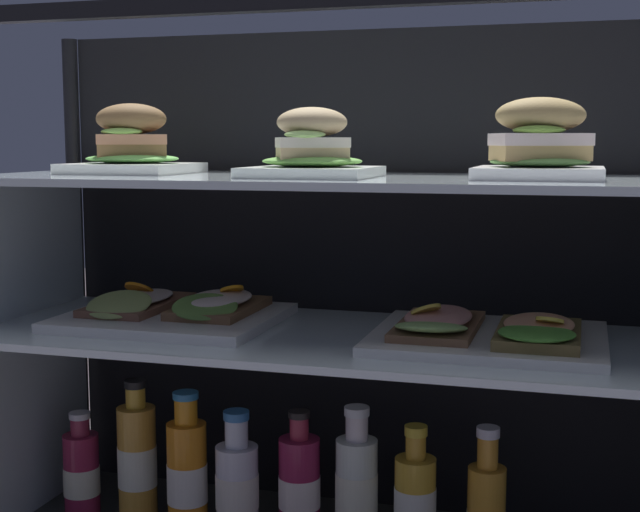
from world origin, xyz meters
TOP-DOWN VIEW (x-y plane):
  - case_frame at (0.00, 0.14)m, footprint 1.13×0.44m
  - riser_lower_tier at (0.00, 0.00)m, footprint 1.08×0.38m
  - shelf_lower_glass at (0.00, 0.00)m, footprint 1.09×0.40m
  - riser_upper_tier at (0.00, 0.00)m, footprint 1.08×0.38m
  - shelf_upper_glass at (0.00, 0.00)m, footprint 1.09×0.40m
  - plated_roll_sandwich_center at (-0.33, 0.03)m, footprint 0.19×0.19m
  - plated_roll_sandwich_near_right_corner at (0.00, -0.04)m, footprint 0.18×0.18m
  - plated_roll_sandwich_left_of_center at (0.32, -0.01)m, footprint 0.18×0.18m
  - open_sandwich_tray_far_left at (-0.26, 0.02)m, footprint 0.34×0.29m
  - open_sandwich_tray_center at (0.26, -0.00)m, footprint 0.34×0.29m
  - juice_bottle_tucked_behind at (-0.45, 0.03)m, footprint 0.06×0.06m
  - juice_bottle_front_middle at (-0.34, 0.03)m, footprint 0.07×0.07m
  - juice_bottle_back_left at (-0.23, 0.01)m, footprint 0.07×0.07m
  - juice_bottle_near_post at (-0.14, 0.00)m, footprint 0.07×0.07m
  - juice_bottle_front_left_end at (-0.04, 0.02)m, footprint 0.07×0.07m
  - juice_bottle_back_right at (0.05, 0.02)m, footprint 0.07×0.07m
  - juice_bottle_front_right_end at (0.15, 0.02)m, footprint 0.07×0.07m

SIDE VIEW (x-z plane):
  - juice_bottle_tucked_behind at x=-0.45m, z-range 0.02..0.20m
  - juice_bottle_near_post at x=-0.14m, z-range 0.02..0.24m
  - juice_bottle_front_right_end at x=0.15m, z-range 0.02..0.24m
  - juice_bottle_front_left_end at x=-0.04m, z-range 0.02..0.24m
  - juice_bottle_back_right at x=0.05m, z-range 0.02..0.25m
  - juice_bottle_back_left at x=-0.23m, z-range 0.02..0.26m
  - juice_bottle_front_middle at x=-0.34m, z-range 0.02..0.27m
  - riser_lower_tier at x=0.00m, z-range 0.04..0.38m
  - shelf_lower_glass at x=0.00m, z-range 0.38..0.39m
  - open_sandwich_tray_center at x=0.26m, z-range 0.38..0.44m
  - open_sandwich_tray_far_left at x=-0.26m, z-range 0.38..0.44m
  - case_frame at x=0.00m, z-range 0.04..0.91m
  - riser_upper_tier at x=0.00m, z-range 0.39..0.62m
  - shelf_upper_glass at x=0.00m, z-range 0.62..0.64m
  - plated_roll_sandwich_near_right_corner at x=0.00m, z-range 0.62..0.72m
  - plated_roll_sandwich_center at x=-0.33m, z-range 0.62..0.73m
  - plated_roll_sandwich_left_of_center at x=0.32m, z-range 0.62..0.74m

